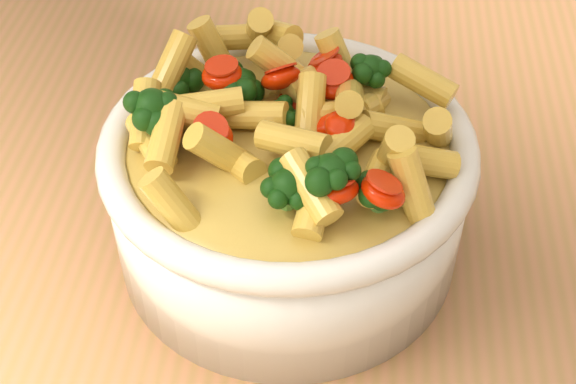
{
  "coord_description": "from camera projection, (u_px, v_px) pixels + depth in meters",
  "views": [
    {
      "loc": [
        0.15,
        -0.42,
        1.33
      ],
      "look_at": [
        0.11,
        -0.03,
        0.95
      ],
      "focal_mm": 50.0,
      "sensor_mm": 36.0,
      "label": 1
    }
  ],
  "objects": [
    {
      "name": "pasta_salad",
      "position": [
        288.0,
        115.0,
        0.5
      ],
      "size": [
        0.2,
        0.2,
        0.04
      ],
      "color": "#E9C049",
      "rests_on": "serving_bowl"
    },
    {
      "name": "serving_bowl",
      "position": [
        288.0,
        191.0,
        0.55
      ],
      "size": [
        0.25,
        0.25,
        0.11
      ],
      "color": "white",
      "rests_on": "table"
    },
    {
      "name": "table",
      "position": [
        167.0,
        290.0,
        0.68
      ],
      "size": [
        1.2,
        0.8,
        0.9
      ],
      "color": "#AD714A",
      "rests_on": "ground"
    }
  ]
}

